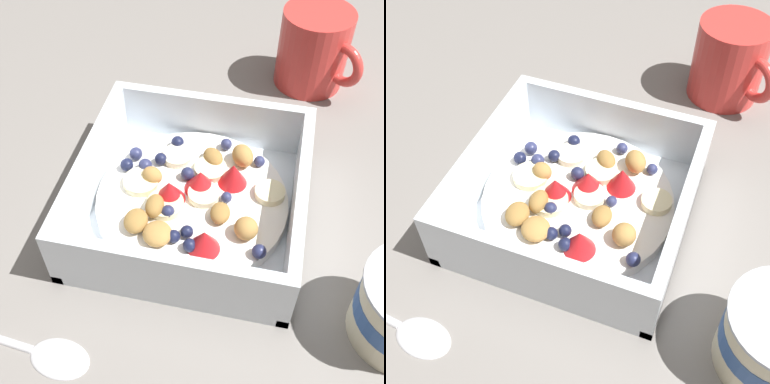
{
  "view_description": "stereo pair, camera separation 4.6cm",
  "coord_description": "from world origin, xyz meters",
  "views": [
    {
      "loc": [
        0.31,
        0.05,
        0.38
      ],
      "look_at": [
        0.01,
        -0.01,
        0.03
      ],
      "focal_mm": 47.89,
      "sensor_mm": 36.0,
      "label": 1
    },
    {
      "loc": [
        0.29,
        0.1,
        0.38
      ],
      "look_at": [
        0.01,
        -0.01,
        0.03
      ],
      "focal_mm": 47.89,
      "sensor_mm": 36.0,
      "label": 2
    }
  ],
  "objects": [
    {
      "name": "coffee_mug",
      "position": [
        -0.22,
        0.08,
        0.05
      ],
      "size": [
        0.09,
        0.1,
        0.09
      ],
      "color": "red",
      "rests_on": "ground"
    },
    {
      "name": "fruit_bowl",
      "position": [
        0.01,
        -0.01,
        0.02
      ],
      "size": [
        0.2,
        0.2,
        0.06
      ],
      "color": "white",
      "rests_on": "ground"
    },
    {
      "name": "ground_plane",
      "position": [
        0.0,
        0.0,
        0.0
      ],
      "size": [
        2.4,
        2.4,
        0.0
      ],
      "primitive_type": "plane",
      "color": "gray"
    },
    {
      "name": "spoon",
      "position": [
        0.17,
        -0.11,
        0.0
      ],
      "size": [
        0.04,
        0.17,
        0.01
      ],
      "color": "silver",
      "rests_on": "ground"
    }
  ]
}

